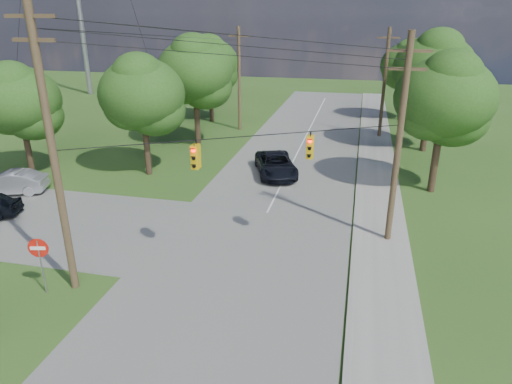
% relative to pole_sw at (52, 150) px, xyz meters
% --- Properties ---
extents(ground, '(140.00, 140.00, 0.00)m').
position_rel_pole_sw_xyz_m(ground, '(4.60, -0.40, -6.23)').
color(ground, '#2F541C').
rests_on(ground, ground).
extents(main_road, '(10.00, 100.00, 0.03)m').
position_rel_pole_sw_xyz_m(main_road, '(6.60, 4.60, -6.21)').
color(main_road, gray).
rests_on(main_road, ground).
extents(sidewalk_east, '(2.60, 100.00, 0.12)m').
position_rel_pole_sw_xyz_m(sidewalk_east, '(13.30, 4.60, -6.17)').
color(sidewalk_east, '#A9A59E').
rests_on(sidewalk_east, ground).
extents(pole_sw, '(2.00, 0.32, 12.00)m').
position_rel_pole_sw_xyz_m(pole_sw, '(0.00, 0.00, 0.00)').
color(pole_sw, brown).
rests_on(pole_sw, ground).
extents(pole_ne, '(2.00, 0.32, 10.50)m').
position_rel_pole_sw_xyz_m(pole_ne, '(13.50, 7.60, -0.76)').
color(pole_ne, brown).
rests_on(pole_ne, ground).
extents(pole_north_e, '(2.00, 0.32, 10.00)m').
position_rel_pole_sw_xyz_m(pole_north_e, '(13.50, 29.60, -1.10)').
color(pole_north_e, brown).
rests_on(pole_north_e, ground).
extents(pole_north_w, '(2.00, 0.32, 10.00)m').
position_rel_pole_sw_xyz_m(pole_north_w, '(-0.40, 29.60, -1.10)').
color(pole_north_w, brown).
rests_on(pole_north_w, ground).
extents(power_lines, '(13.93, 29.62, 4.93)m').
position_rel_pole_sw_xyz_m(power_lines, '(6.10, 11.14, 2.93)').
color(power_lines, black).
rests_on(power_lines, ground).
extents(traffic_signals, '(4.91, 3.27, 1.05)m').
position_rel_pole_sw_xyz_m(traffic_signals, '(7.15, 4.03, -0.73)').
color(traffic_signals, gold).
rests_on(traffic_signals, ground).
extents(tree_w_near, '(6.00, 6.00, 8.40)m').
position_rel_pole_sw_xyz_m(tree_w_near, '(-3.40, 14.60, -0.30)').
color(tree_w_near, '#433021').
rests_on(tree_w_near, ground).
extents(tree_w_mid, '(6.40, 6.40, 9.22)m').
position_rel_pole_sw_xyz_m(tree_w_mid, '(-2.40, 22.60, 0.35)').
color(tree_w_mid, '#433021').
rests_on(tree_w_mid, ground).
extents(tree_w_far, '(6.00, 6.00, 8.73)m').
position_rel_pole_sw_xyz_m(tree_w_far, '(-4.40, 32.60, 0.02)').
color(tree_w_far, '#433021').
rests_on(tree_w_far, ground).
extents(tree_e_near, '(6.20, 6.20, 8.81)m').
position_rel_pole_sw_xyz_m(tree_e_near, '(16.60, 15.60, 0.02)').
color(tree_e_near, '#433021').
rests_on(tree_e_near, ground).
extents(tree_e_mid, '(6.60, 6.60, 9.64)m').
position_rel_pole_sw_xyz_m(tree_e_mid, '(17.10, 25.60, 0.68)').
color(tree_e_mid, '#433021').
rests_on(tree_e_mid, ground).
extents(tree_e_far, '(5.80, 5.80, 8.32)m').
position_rel_pole_sw_xyz_m(tree_e_far, '(16.10, 37.60, -0.31)').
color(tree_e_far, '#433021').
rests_on(tree_e_far, ground).
extents(tree_cross_n, '(5.60, 5.60, 7.91)m').
position_rel_pole_sw_xyz_m(tree_cross_n, '(-11.40, 12.10, -0.63)').
color(tree_cross_n, '#433021').
rests_on(tree_cross_n, ground).
extents(car_cross_silver, '(4.88, 2.97, 1.52)m').
position_rel_pole_sw_xyz_m(car_cross_silver, '(-10.54, 8.85, -5.44)').
color(car_cross_silver, '#AAABB1').
rests_on(car_cross_silver, cross_road).
extents(car_main_north, '(4.34, 6.20, 1.57)m').
position_rel_pole_sw_xyz_m(car_main_north, '(5.83, 16.49, -5.41)').
color(car_main_north, black).
rests_on(car_main_north, main_road).
extents(do_not_enter_sign, '(0.85, 0.23, 2.60)m').
position_rel_pole_sw_xyz_m(do_not_enter_sign, '(-0.94, -0.68, -4.35)').
color(do_not_enter_sign, gray).
rests_on(do_not_enter_sign, ground).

